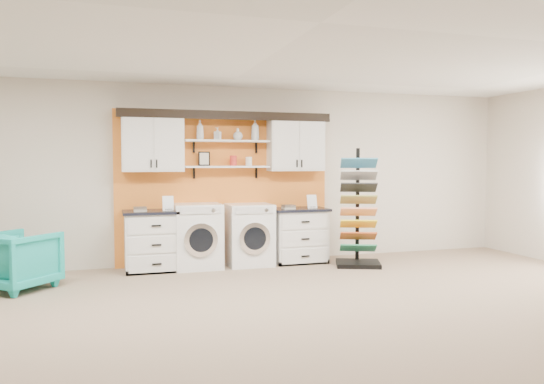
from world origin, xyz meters
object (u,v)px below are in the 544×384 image
object	(u,v)px
washer	(197,236)
dryer	(249,234)
armchair	(18,260)
base_cabinet_left	(155,240)
sample_rack	(358,229)
base_cabinet_right	(299,235)

from	to	relation	value
washer	dryer	xyz separation A→B (m)	(0.81, 0.00, -0.01)
armchair	dryer	bearing A→B (deg)	-125.87
base_cabinet_left	dryer	distance (m)	1.44
base_cabinet_left	sample_rack	world-z (taller)	sample_rack
sample_rack	washer	bearing A→B (deg)	-170.92
dryer	sample_rack	bearing A→B (deg)	-18.72
base_cabinet_right	armchair	bearing A→B (deg)	-170.32
base_cabinet_right	dryer	world-z (taller)	dryer
base_cabinet_left	washer	bearing A→B (deg)	-0.31
armchair	base_cabinet_left	bearing A→B (deg)	-116.51
base_cabinet_left	base_cabinet_right	bearing A→B (deg)	0.00
armchair	sample_rack	bearing A→B (deg)	-136.28
sample_rack	armchair	bearing A→B (deg)	-156.60
dryer	sample_rack	world-z (taller)	sample_rack
base_cabinet_left	base_cabinet_right	world-z (taller)	base_cabinet_left
dryer	armchair	xyz separation A→B (m)	(-3.18, -0.68, -0.11)
washer	base_cabinet_right	bearing A→B (deg)	0.12
base_cabinet_right	dryer	bearing A→B (deg)	-179.76
washer	sample_rack	size ratio (longest dim) A/B	0.54
dryer	washer	bearing A→B (deg)	-180.00
dryer	base_cabinet_right	bearing A→B (deg)	0.24
base_cabinet_left	dryer	xyz separation A→B (m)	(1.44, -0.00, 0.03)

